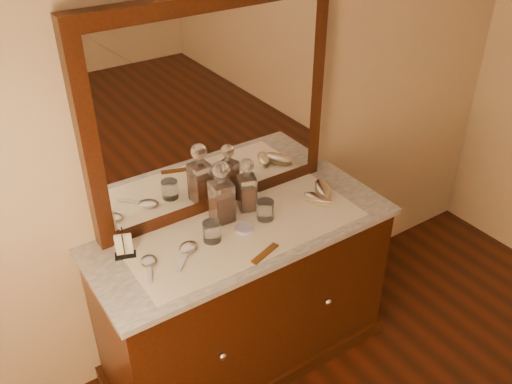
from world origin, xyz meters
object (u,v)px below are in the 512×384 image
(decanter_left, at_px, (222,198))
(brush_far, at_px, (323,190))
(pin_dish, at_px, (245,229))
(brush_near, at_px, (318,199))
(decanter_right, at_px, (247,190))
(mirror_frame, at_px, (212,109))
(napkin_rack, at_px, (124,246))
(dresser_cabinet, at_px, (245,298))
(hand_mirror_inner, at_px, (187,250))
(hand_mirror_outer, at_px, (149,264))
(comb, at_px, (265,253))

(decanter_left, xyz_separation_m, brush_far, (0.53, -0.09, -0.10))
(pin_dish, height_order, brush_near, brush_near)
(pin_dish, relative_size, decanter_right, 0.32)
(mirror_frame, relative_size, brush_far, 6.56)
(napkin_rack, bearing_deg, brush_near, -8.74)
(dresser_cabinet, height_order, napkin_rack, napkin_rack)
(dresser_cabinet, height_order, brush_far, brush_far)
(napkin_rack, height_order, hand_mirror_inner, napkin_rack)
(mirror_frame, relative_size, hand_mirror_outer, 6.38)
(pin_dish, xyz_separation_m, brush_far, (0.49, 0.04, 0.02))
(mirror_frame, distance_m, pin_dish, 0.56)
(decanter_left, bearing_deg, comb, -86.28)
(dresser_cabinet, xyz_separation_m, napkin_rack, (-0.53, 0.11, 0.49))
(brush_near, bearing_deg, decanter_left, 163.62)
(decanter_left, bearing_deg, hand_mirror_inner, -154.28)
(pin_dish, bearing_deg, decanter_right, 52.95)
(hand_mirror_inner, bearing_deg, brush_near, -1.35)
(pin_dish, distance_m, decanter_right, 0.20)
(brush_far, bearing_deg, brush_near, -146.79)
(mirror_frame, relative_size, pin_dish, 13.72)
(pin_dish, relative_size, decanter_left, 0.28)
(pin_dish, distance_m, decanter_left, 0.17)
(decanter_left, height_order, brush_near, decanter_left)
(hand_mirror_outer, bearing_deg, comb, -25.54)
(brush_near, distance_m, brush_far, 0.09)
(napkin_rack, bearing_deg, comb, -33.31)
(dresser_cabinet, xyz_separation_m, decanter_left, (-0.05, 0.11, 0.56))
(dresser_cabinet, distance_m, mirror_frame, 0.97)
(napkin_rack, xyz_separation_m, hand_mirror_inner, (0.23, -0.13, -0.04))
(pin_dish, relative_size, brush_near, 0.55)
(pin_dish, xyz_separation_m, decanter_right, (0.11, 0.14, 0.10))
(comb, distance_m, decanter_left, 0.34)
(brush_near, distance_m, hand_mirror_outer, 0.89)
(decanter_left, relative_size, hand_mirror_outer, 1.66)
(hand_mirror_inner, bearing_deg, dresser_cabinet, 2.68)
(brush_near, xyz_separation_m, hand_mirror_inner, (-0.71, 0.02, -0.01))
(dresser_cabinet, distance_m, brush_far, 0.67)
(pin_dish, height_order, hand_mirror_inner, hand_mirror_inner)
(decanter_left, distance_m, brush_near, 0.49)
(dresser_cabinet, relative_size, decanter_right, 5.16)
(comb, xyz_separation_m, brush_near, (0.44, 0.18, 0.02))
(decanter_right, xyz_separation_m, brush_far, (0.39, -0.10, -0.08))
(dresser_cabinet, distance_m, hand_mirror_outer, 0.66)
(hand_mirror_outer, distance_m, hand_mirror_inner, 0.18)
(hand_mirror_inner, bearing_deg, napkin_rack, 151.07)
(comb, xyz_separation_m, decanter_right, (0.13, 0.33, 0.10))
(dresser_cabinet, xyz_separation_m, brush_far, (0.48, 0.02, 0.47))
(napkin_rack, xyz_separation_m, brush_near, (0.94, -0.14, -0.03))
(pin_dish, height_order, hand_mirror_outer, same)
(napkin_rack, relative_size, decanter_left, 0.43)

